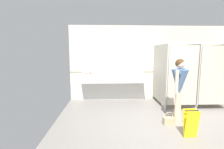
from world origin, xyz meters
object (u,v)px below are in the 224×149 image
handbag (169,121)px  wet_floor_sign (191,123)px  person_standing (179,83)px  paper_cup (130,77)px  soap_dispenser (90,75)px

handbag → wet_floor_sign: wet_floor_sign is taller
person_standing → handbag: (-0.25, -0.09, -0.93)m
person_standing → handbag: person_standing is taller
paper_cup → soap_dispenser: bearing=168.0°
handbag → wet_floor_sign: 0.70m
person_standing → handbag: size_ratio=5.03×
soap_dispenser → paper_cup: soap_dispenser is taller
handbag → soap_dispenser: 3.17m
soap_dispenser → paper_cup: size_ratio=1.93×
handbag → paper_cup: paper_cup is taller
soap_dispenser → wet_floor_sign: bearing=-50.3°
handbag → soap_dispenser: soap_dispenser is taller
person_standing → paper_cup: bearing=117.6°
soap_dispenser → paper_cup: (1.44, -0.31, -0.03)m
handbag → soap_dispenser: size_ratio=1.64×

